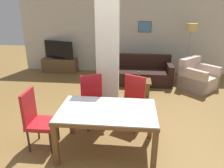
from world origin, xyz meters
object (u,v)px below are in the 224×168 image
Objects in this scene: bottle at (139,78)px; coffee_table at (139,87)px; floor_lamp at (191,32)px; dining_chair_far_left at (93,99)px; sofa at (137,74)px; tv_screen at (59,50)px; dining_table at (107,118)px; dining_chair_far_right at (132,100)px; armchair at (197,78)px; tv_stand at (60,65)px; dining_chair_head_left at (37,118)px.

coffee_table is at bearing 80.33° from bottle.
dining_chair_far_left is at bearing -128.55° from floor_lamp.
floor_lamp is at bearing -159.73° from sofa.
tv_screen reaches higher than dining_chair_far_left.
bottle is (0.55, 2.40, -0.11)m from dining_table.
dining_chair_far_left is 1.82m from bottle.
tv_screen reaches higher than bottle.
floor_lamp is at bearing 45.60° from bottle.
dining_chair_far_right reaches higher than coffee_table.
dining_chair_far_right reaches higher than dining_table.
bottle is at bearing -71.44° from dining_chair_far_right.
sofa is 2.94m from tv_screen.
dining_chair_far_right is 2.94m from armchair.
tv_stand is at bearing -27.90° from dining_chair_far_right.
sofa is (0.13, 2.57, -0.27)m from dining_chair_far_right.
armchair is (3.47, 3.12, -0.26)m from dining_chair_head_left.
armchair is (2.27, 3.12, -0.32)m from dining_table.
dining_table is at bearing 133.74° from tv_screen.
dining_chair_head_left reaches higher than armchair.
dining_chair_far_left is at bearing -120.23° from coffee_table.
coffee_table is at bearing 163.44° from tv_screen.
floor_lamp reaches higher than dining_chair_far_right.
bottle is at bearing 143.82° from dining_chair_head_left.
coffee_table is 0.36× the size of floor_lamp.
tv_stand is at bearing 176.78° from floor_lamp.
tv_screen is (-4.51, 1.16, 0.50)m from armchair.
tv_screen is at bearing -16.96° from sofa.
armchair is 1.00× the size of tv_stand.
tv_screen reaches higher than sofa.
dining_chair_head_left reaches higher than tv_stand.
dining_chair_far_left is 3.51m from armchair.
sofa is at bearing 153.24° from dining_chair_head_left.
tv_screen is (-1.04, 4.28, 0.24)m from dining_chair_head_left.
armchair is at bearing 22.81° from bottle.
floor_lamp is at bearing -167.20° from tv_screen.
bottle is at bearing 91.21° from sofa.
tv_screen is (-2.25, 4.28, 0.18)m from dining_table.
dining_table is at bearing -102.89° from bottle.
coffee_table is 0.52× the size of tv_stand.
armchair is (1.74, -0.31, 0.01)m from sofa.
dining_table is 1.53× the size of dining_chair_far_left.
floor_lamp is at bearing 140.24° from dining_chair_head_left.
dining_table is 4.84m from tv_stand.
dining_chair_far_left is 0.58× the size of floor_lamp.
armchair is 1.87m from bottle.
dining_chair_far_right is 0.58× the size of floor_lamp.
tv_stand is at bearing 16.02° from tv_screen.
bottle is at bearing -146.18° from dining_chair_far_left.
coffee_table is 3.33m from tv_stand.
dining_chair_far_right is at bearing 86.99° from sofa.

